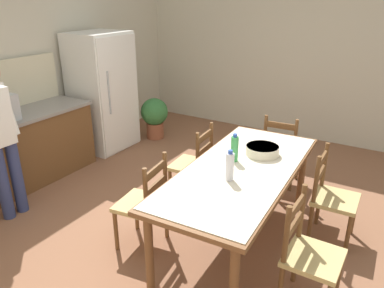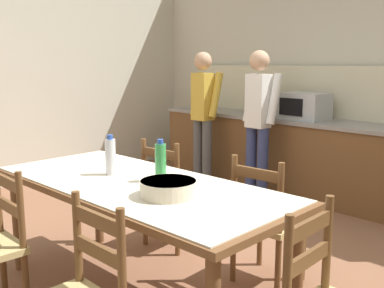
{
  "view_description": "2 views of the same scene",
  "coord_description": "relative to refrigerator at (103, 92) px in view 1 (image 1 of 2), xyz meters",
  "views": [
    {
      "loc": [
        -2.74,
        -1.79,
        2.25
      ],
      "look_at": [
        -0.04,
        -0.14,
        0.96
      ],
      "focal_mm": 35.0,
      "sensor_mm": 36.0,
      "label": 1
    },
    {
      "loc": [
        2.31,
        -2.21,
        1.52
      ],
      "look_at": [
        0.15,
        -0.17,
        0.98
      ],
      "focal_mm": 42.0,
      "sensor_mm": 36.0,
      "label": 2
    }
  ],
  "objects": [
    {
      "name": "chair_side_near_left",
      "position": [
        -1.58,
        -3.54,
        -0.42
      ],
      "size": [
        0.42,
        0.4,
        0.91
      ],
      "rotation": [
        0.0,
        0.0,
        -0.01
      ],
      "color": "brown",
      "rests_on": "ground"
    },
    {
      "name": "dining_table",
      "position": [
        -1.14,
        -2.77,
        -0.16
      ],
      "size": [
        2.16,
        1.0,
        0.78
      ],
      "rotation": [
        0.0,
        0.0,
        0.04
      ],
      "color": "brown",
      "rests_on": "ground"
    },
    {
      "name": "wall_right",
      "position": [
        2.04,
        -2.19,
        0.58
      ],
      "size": [
        0.12,
        5.2,
        2.9
      ],
      "primitive_type": "cube",
      "color": "beige",
      "rests_on": "ground"
    },
    {
      "name": "bottle_off_centre",
      "position": [
        -1.04,
        -2.66,
        0.04
      ],
      "size": [
        0.07,
        0.07,
        0.27
      ],
      "color": "green",
      "rests_on": "dining_table"
    },
    {
      "name": "refrigerator",
      "position": [
        0.0,
        0.0,
        0.0
      ],
      "size": [
        0.81,
        0.73,
        1.73
      ],
      "color": "white",
      "rests_on": "ground"
    },
    {
      "name": "chair_side_far_left",
      "position": [
        -1.65,
        -2.05,
        -0.42
      ],
      "size": [
        0.47,
        0.45,
        0.91
      ],
      "rotation": [
        0.0,
        0.0,
        3.28
      ],
      "color": "brown",
      "rests_on": "ground"
    },
    {
      "name": "bottle_near_centre",
      "position": [
        -1.41,
        -2.78,
        0.04
      ],
      "size": [
        0.07,
        0.07,
        0.27
      ],
      "color": "silver",
      "rests_on": "dining_table"
    },
    {
      "name": "chair_head_end",
      "position": [
        0.21,
        -2.71,
        -0.42
      ],
      "size": [
        0.43,
        0.44,
        0.91
      ],
      "rotation": [
        0.0,
        0.0,
        1.63
      ],
      "color": "brown",
      "rests_on": "ground"
    },
    {
      "name": "person_at_counter",
      "position": [
        -1.97,
        -0.5,
        0.06
      ],
      "size": [
        0.42,
        0.29,
        1.65
      ],
      "rotation": [
        0.0,
        0.0,
        1.57
      ],
      "color": "navy",
      "rests_on": "ground"
    },
    {
      "name": "chair_side_near_right",
      "position": [
        -0.63,
        -3.5,
        -0.42
      ],
      "size": [
        0.43,
        0.41,
        0.91
      ],
      "rotation": [
        0.0,
        0.0,
        0.03
      ],
      "color": "brown",
      "rests_on": "ground"
    },
    {
      "name": "chair_side_far_right",
      "position": [
        -0.7,
        -2.01,
        -0.42
      ],
      "size": [
        0.45,
        0.44,
        0.91
      ],
      "rotation": [
        0.0,
        0.0,
        3.23
      ],
      "color": "brown",
      "rests_on": "ground"
    },
    {
      "name": "serving_bowl",
      "position": [
        -0.77,
        -2.82,
        -0.03
      ],
      "size": [
        0.32,
        0.32,
        0.09
      ],
      "color": "beige",
      "rests_on": "dining_table"
    },
    {
      "name": "wall_back",
      "position": [
        -1.22,
        0.47,
        0.58
      ],
      "size": [
        6.52,
        0.12,
        2.9
      ],
      "primitive_type": "cube",
      "color": "beige",
      "rests_on": "ground"
    },
    {
      "name": "ground_plane",
      "position": [
        -1.22,
        -2.19,
        -0.87
      ],
      "size": [
        8.32,
        8.32,
        0.0
      ],
      "primitive_type": "plane",
      "color": "brown"
    },
    {
      "name": "potted_plant",
      "position": [
        0.68,
        -0.43,
        -0.48
      ],
      "size": [
        0.44,
        0.44,
        0.67
      ],
      "color": "brown",
      "rests_on": "ground"
    }
  ]
}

